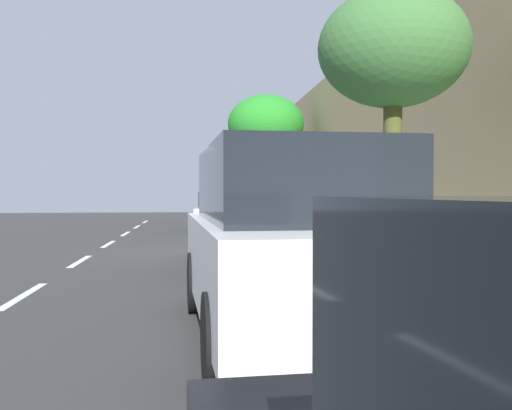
{
  "coord_description": "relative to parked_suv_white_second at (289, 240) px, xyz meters",
  "views": [
    {
      "loc": [
        -0.59,
        -13.69,
        1.53
      ],
      "look_at": [
        1.01,
        1.28,
        1.18
      ],
      "focal_mm": 40.38,
      "sensor_mm": 36.0,
      "label": 1
    }
  ],
  "objects": [
    {
      "name": "curb_edge",
      "position": [
        1.16,
        7.8,
        -0.96
      ],
      "size": [
        0.16,
        37.29,
        0.13
      ],
      "primitive_type": "cube",
      "color": "gray",
      "rests_on": "ground"
    },
    {
      "name": "parked_suv_dark_blue_mid",
      "position": [
        0.12,
        6.13,
        0.0
      ],
      "size": [
        1.98,
        4.71,
        1.99
      ],
      "color": "navy",
      "rests_on": "ground"
    },
    {
      "name": "parked_suv_white_second",
      "position": [
        0.0,
        0.0,
        0.0
      ],
      "size": [
        2.15,
        4.79,
        1.99
      ],
      "color": "white",
      "rests_on": "ground"
    },
    {
      "name": "lane_stripe_bike_edge",
      "position": [
        -0.31,
        7.8,
        -1.02
      ],
      "size": [
        0.12,
        37.29,
        0.01
      ],
      "primitive_type": "cube",
      "color": "white",
      "rests_on": "ground"
    },
    {
      "name": "street_tree_mid_block",
      "position": [
        2.26,
        20.04,
        3.54
      ],
      "size": [
        3.45,
        3.45,
        5.8
      ],
      "color": "brown",
      "rests_on": "sidewalk"
    },
    {
      "name": "building_facade",
      "position": [
        4.88,
        7.8,
        2.2
      ],
      "size": [
        0.5,
        37.29,
        6.46
      ],
      "primitive_type": "cube",
      "color": "tan",
      "rests_on": "ground"
    },
    {
      "name": "bicycle_at_curb",
      "position": [
        0.7,
        10.36,
        -0.66
      ],
      "size": [
        1.36,
        1.14,
        0.75
      ],
      "color": "black",
      "rests_on": "ground"
    },
    {
      "name": "parked_sedan_silver_far",
      "position": [
        0.02,
        16.96,
        -0.27
      ],
      "size": [
        2.06,
        4.51,
        1.52
      ],
      "color": "#B7BABF",
      "rests_on": "ground"
    },
    {
      "name": "ground",
      "position": [
        -0.38,
        7.8,
        -1.03
      ],
      "size": [
        59.67,
        59.67,
        0.0
      ],
      "primitive_type": "plane",
      "color": "#353535"
    },
    {
      "name": "street_tree_near_cyclist",
      "position": [
        2.26,
        3.25,
        2.79
      ],
      "size": [
        2.45,
        2.45,
        4.7
      ],
      "color": "#484A20",
      "rests_on": "sidewalk"
    },
    {
      "name": "cyclist_with_backpack",
      "position": [
        0.91,
        9.89,
        0.06
      ],
      "size": [
        0.55,
        0.53,
        1.77
      ],
      "color": "#C6B284",
      "rests_on": "ground"
    },
    {
      "name": "lane_stripe_centre",
      "position": [
        -3.48,
        7.05,
        -1.02
      ],
      "size": [
        0.14,
        35.8,
        0.01
      ],
      "color": "white",
      "rests_on": "ground"
    },
    {
      "name": "sidewalk",
      "position": [
        2.94,
        7.8,
        -0.96
      ],
      "size": [
        3.39,
        37.29,
        0.13
      ],
      "primitive_type": "cube",
      "color": "#95A899",
      "rests_on": "ground"
    }
  ]
}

